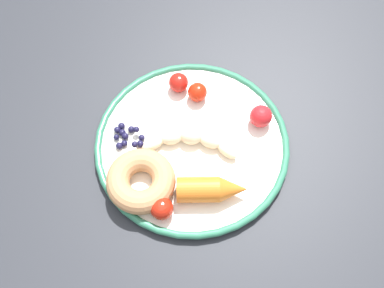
{
  "coord_description": "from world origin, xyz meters",
  "views": [
    {
      "loc": [
        -0.06,
        -0.39,
        1.47
      ],
      "look_at": [
        -0.04,
        -0.03,
        0.75
      ],
      "focal_mm": 45.4,
      "sensor_mm": 36.0,
      "label": 1
    }
  ],
  "objects": [
    {
      "name": "tomato_far",
      "position": [
        0.08,
        0.01,
        0.77
      ],
      "size": [
        0.04,
        0.04,
        0.04
      ],
      "primitive_type": "sphere",
      "color": "red",
      "rests_on": "plate"
    },
    {
      "name": "ground_plane",
      "position": [
        0.0,
        0.0,
        0.0
      ],
      "size": [
        6.0,
        6.0,
        0.0
      ],
      "primitive_type": "plane",
      "color": "gray"
    },
    {
      "name": "tomato_mid",
      "position": [
        -0.06,
        0.09,
        0.77
      ],
      "size": [
        0.03,
        0.03,
        0.03
      ],
      "primitive_type": "sphere",
      "color": "red",
      "rests_on": "plate"
    },
    {
      "name": "blueberry_pile",
      "position": [
        -0.15,
        -0.01,
        0.75
      ],
      "size": [
        0.05,
        0.05,
        0.02
      ],
      "color": "#191638",
      "rests_on": "plate"
    },
    {
      "name": "dining_table",
      "position": [
        0.0,
        0.0,
        0.63
      ],
      "size": [
        0.93,
        0.76,
        0.74
      ],
      "color": "#25272C",
      "rests_on": "ground_plane"
    },
    {
      "name": "tomato_near",
      "position": [
        -0.03,
        0.07,
        0.76
      ],
      "size": [
        0.03,
        0.03,
        0.03
      ],
      "primitive_type": "sphere",
      "color": "red",
      "rests_on": "plate"
    },
    {
      "name": "banana",
      "position": [
        -0.04,
        -0.02,
        0.76
      ],
      "size": [
        0.16,
        0.07,
        0.03
      ],
      "color": "beige",
      "rests_on": "plate"
    },
    {
      "name": "carrot_orange",
      "position": [
        -0.01,
        -0.12,
        0.77
      ],
      "size": [
        0.11,
        0.05,
        0.04
      ],
      "color": "orange",
      "rests_on": "plate"
    },
    {
      "name": "tomato_extra",
      "position": [
        -0.09,
        -0.14,
        0.77
      ],
      "size": [
        0.04,
        0.04,
        0.04
      ],
      "primitive_type": "sphere",
      "color": "red",
      "rests_on": "plate"
    },
    {
      "name": "plate",
      "position": [
        -0.04,
        -0.03,
        0.75
      ],
      "size": [
        0.33,
        0.33,
        0.02
      ],
      "color": "white",
      "rests_on": "dining_table"
    },
    {
      "name": "donut",
      "position": [
        -0.12,
        -0.09,
        0.77
      ],
      "size": [
        0.12,
        0.12,
        0.04
      ],
      "primitive_type": "torus",
      "rotation": [
        0.0,
        0.0,
        3.06
      ],
      "color": "tan",
      "rests_on": "plate"
    }
  ]
}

